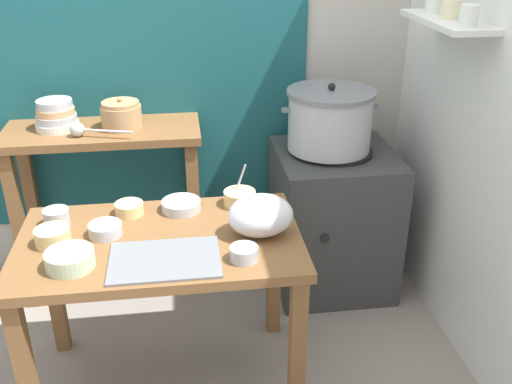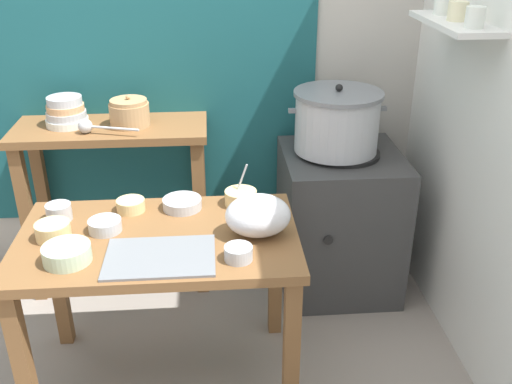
{
  "view_description": "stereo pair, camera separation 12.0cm",
  "coord_description": "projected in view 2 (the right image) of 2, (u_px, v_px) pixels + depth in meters",
  "views": [
    {
      "loc": [
        0.13,
        -1.94,
        1.86
      ],
      "look_at": [
        0.42,
        0.18,
        0.82
      ],
      "focal_mm": 40.68,
      "sensor_mm": 36.0,
      "label": 1
    },
    {
      "loc": [
        0.25,
        -1.96,
        1.86
      ],
      "look_at": [
        0.42,
        0.18,
        0.82
      ],
      "focal_mm": 40.68,
      "sensor_mm": 36.0,
      "label": 2
    }
  ],
  "objects": [
    {
      "name": "prep_bowl_6",
      "position": [
        105.0,
        225.0,
        2.28
      ],
      "size": [
        0.13,
        0.13,
        0.05
      ],
      "color": "#B7BABF",
      "rests_on": "prep_table"
    },
    {
      "name": "prep_bowl_7",
      "position": [
        238.0,
        253.0,
        2.09
      ],
      "size": [
        0.1,
        0.1,
        0.05
      ],
      "color": "#B7BABF",
      "rests_on": "prep_table"
    },
    {
      "name": "prep_table",
      "position": [
        160.0,
        259.0,
        2.31
      ],
      "size": [
        1.1,
        0.66,
        0.72
      ],
      "color": "brown",
      "rests_on": "ground"
    },
    {
      "name": "prep_bowl_3",
      "position": [
        53.0,
        230.0,
        2.23
      ],
      "size": [
        0.13,
        0.13,
        0.07
      ],
      "color": "#E5C684",
      "rests_on": "prep_table"
    },
    {
      "name": "prep_bowl_4",
      "position": [
        59.0,
        211.0,
        2.36
      ],
      "size": [
        0.1,
        0.1,
        0.07
      ],
      "color": "#B7BABF",
      "rests_on": "prep_table"
    },
    {
      "name": "ladle",
      "position": [
        88.0,
        126.0,
        2.77
      ],
      "size": [
        0.3,
        0.12,
        0.07
      ],
      "color": "#B7BABF",
      "rests_on": "back_shelf_table"
    },
    {
      "name": "prep_bowl_0",
      "position": [
        182.0,
        203.0,
        2.46
      ],
      "size": [
        0.17,
        0.17,
        0.04
      ],
      "color": "#B7BABF",
      "rests_on": "prep_table"
    },
    {
      "name": "prep_bowl_1",
      "position": [
        241.0,
        197.0,
        2.49
      ],
      "size": [
        0.14,
        0.14,
        0.18
      ],
      "color": "#E5C684",
      "rests_on": "prep_table"
    },
    {
      "name": "back_shelf_table",
      "position": [
        114.0,
        167.0,
        2.98
      ],
      "size": [
        0.96,
        0.4,
        0.9
      ],
      "color": "brown",
      "rests_on": "ground"
    },
    {
      "name": "wall_back",
      "position": [
        177.0,
        32.0,
        2.97
      ],
      "size": [
        4.4,
        0.12,
        2.6
      ],
      "color": "#B2ADA3",
      "rests_on": "ground"
    },
    {
      "name": "steamer_pot",
      "position": [
        337.0,
        121.0,
        2.85
      ],
      "size": [
        0.48,
        0.44,
        0.34
      ],
      "color": "#B7BABF",
      "rests_on": "stove_block"
    },
    {
      "name": "ground_plane",
      "position": [
        165.0,
        381.0,
        2.55
      ],
      "size": [
        9.0,
        9.0,
        0.0
      ],
      "primitive_type": "plane",
      "color": "gray"
    },
    {
      "name": "serving_tray",
      "position": [
        160.0,
        257.0,
        2.11
      ],
      "size": [
        0.4,
        0.28,
        0.01
      ],
      "primitive_type": "cube",
      "color": "slate",
      "rests_on": "prep_table"
    },
    {
      "name": "clay_pot",
      "position": [
        129.0,
        113.0,
        2.86
      ],
      "size": [
        0.2,
        0.2,
        0.16
      ],
      "color": "tan",
      "rests_on": "back_shelf_table"
    },
    {
      "name": "stove_block",
      "position": [
        339.0,
        221.0,
        3.07
      ],
      "size": [
        0.6,
        0.61,
        0.78
      ],
      "color": "#383838",
      "rests_on": "ground"
    },
    {
      "name": "prep_bowl_5",
      "position": [
        67.0,
        253.0,
        2.08
      ],
      "size": [
        0.17,
        0.17,
        0.06
      ],
      "color": "#B7D1AD",
      "rests_on": "prep_table"
    },
    {
      "name": "plastic_bag",
      "position": [
        258.0,
        215.0,
        2.23
      ],
      "size": [
        0.26,
        0.19,
        0.17
      ],
      "primitive_type": "ellipsoid",
      "color": "white",
      "rests_on": "prep_table"
    },
    {
      "name": "wall_right",
      "position": [
        506.0,
        71.0,
        2.26
      ],
      "size": [
        0.3,
        3.2,
        2.6
      ],
      "color": "silver",
      "rests_on": "ground"
    },
    {
      "name": "bowl_stack_enamel",
      "position": [
        66.0,
        112.0,
        2.86
      ],
      "size": [
        0.21,
        0.21,
        0.15
      ],
      "color": "silver",
      "rests_on": "back_shelf_table"
    },
    {
      "name": "prep_bowl_2",
      "position": [
        131.0,
        205.0,
        2.44
      ],
      "size": [
        0.12,
        0.12,
        0.05
      ],
      "color": "#E5C684",
      "rests_on": "prep_table"
    }
  ]
}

